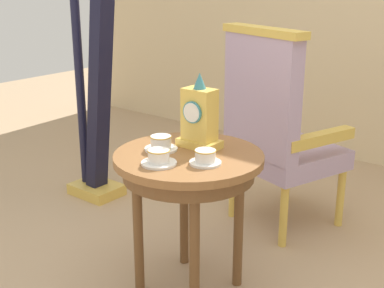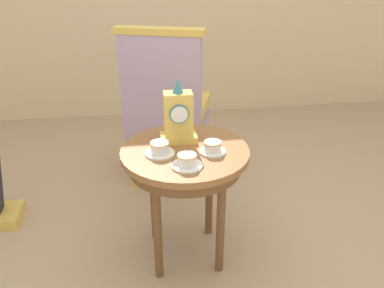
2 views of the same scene
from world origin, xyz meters
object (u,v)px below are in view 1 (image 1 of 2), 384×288
at_px(armchair, 276,127).
at_px(harp, 94,83).
at_px(side_table, 189,172).
at_px(teacup_center, 205,157).
at_px(teacup_left, 161,144).
at_px(mantel_clock, 199,118).
at_px(teacup_right, 159,158).

bearing_deg(armchair, harp, -162.84).
height_order(side_table, armchair, armchair).
xyz_separation_m(teacup_center, harp, (-1.26, 0.51, 0.06)).
xyz_separation_m(teacup_left, harp, (-1.00, 0.50, 0.06)).
bearing_deg(mantel_clock, side_table, -78.39).
distance_m(teacup_center, harp, 1.36).
bearing_deg(harp, teacup_left, -26.34).
bearing_deg(side_table, armchair, 92.30).
distance_m(teacup_right, teacup_center, 0.19).
relative_size(teacup_center, armchair, 0.12).
bearing_deg(teacup_left, harp, 153.66).
bearing_deg(teacup_right, armchair, 91.17).
relative_size(teacup_left, harp, 0.08).
bearing_deg(armchair, teacup_right, -88.83).
xyz_separation_m(teacup_left, mantel_clock, (0.11, 0.13, 0.11)).
relative_size(side_table, teacup_center, 5.00).
distance_m(teacup_left, armchair, 0.84).
height_order(teacup_left, teacup_center, teacup_left).
bearing_deg(harp, mantel_clock, -18.02).
distance_m(teacup_center, mantel_clock, 0.24).
distance_m(teacup_right, mantel_clock, 0.30).
distance_m(teacup_right, harp, 1.29).
distance_m(side_table, mantel_clock, 0.24).
relative_size(teacup_right, mantel_clock, 0.44).
height_order(side_table, teacup_left, teacup_left).
distance_m(side_table, teacup_right, 0.21).
height_order(teacup_right, armchair, armchair).
bearing_deg(armchair, mantel_clock, -89.05).
xyz_separation_m(mantel_clock, armchair, (-0.01, 0.70, -0.20)).
bearing_deg(side_table, mantel_clock, 101.61).
height_order(teacup_right, teacup_center, teacup_right).
height_order(teacup_center, harp, harp).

